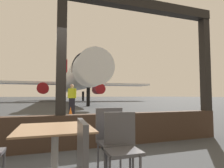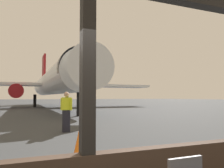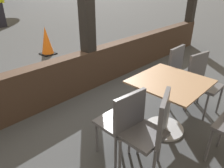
# 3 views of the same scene
# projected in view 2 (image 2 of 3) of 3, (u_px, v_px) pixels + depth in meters

# --- Properties ---
(ground_plane) EXTENTS (220.00, 220.00, 0.00)m
(ground_plane) POSITION_uv_depth(u_px,v_px,m) (27.00, 105.00, 40.23)
(ground_plane) COLOR #383A3D
(window_frame) EXTENTS (7.83, 0.24, 3.44)m
(window_frame) POSITION_uv_depth(u_px,v_px,m) (87.00, 119.00, 3.26)
(window_frame) COLOR #38281E
(window_frame) RESTS_ON ground
(airplane) EXTENTS (31.20, 37.13, 10.33)m
(airplane) POSITION_uv_depth(u_px,v_px,m) (54.00, 82.00, 31.89)
(airplane) COLOR silver
(airplane) RESTS_ON ground
(ground_crew_worker) EXTENTS (0.45, 0.41, 1.74)m
(ground_crew_worker) POSITION_uv_depth(u_px,v_px,m) (66.00, 111.00, 9.73)
(ground_crew_worker) COLOR black
(ground_crew_worker) RESTS_ON ground
(traffic_cone) EXTENTS (0.36, 0.36, 0.73)m
(traffic_cone) POSITION_uv_depth(u_px,v_px,m) (79.00, 145.00, 5.45)
(traffic_cone) COLOR orange
(traffic_cone) RESTS_ON ground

